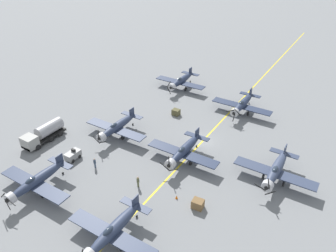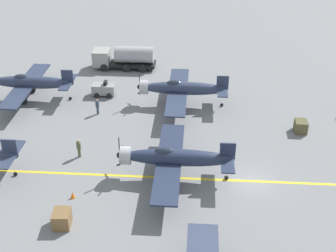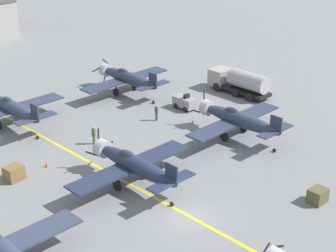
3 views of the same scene
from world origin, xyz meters
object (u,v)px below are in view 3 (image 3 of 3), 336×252
object	(u,v)px
airplane_far_right	(127,78)
ground_crew_walking	(94,135)
airplane_far_center	(12,108)
supply_crate_mid_lane	(318,196)
airplane_mid_left	(0,250)
supply_crate_by_tanker	(14,173)
ground_crew_inspecting	(156,112)
airplane_mid_center	(133,164)
airplane_mid_right	(238,119)
fuel_tanker	(239,82)
tow_tractor	(185,102)
traffic_cone	(47,164)

from	to	relation	value
airplane_far_right	ground_crew_walking	world-z (taller)	airplane_far_right
airplane_far_center	supply_crate_mid_lane	distance (m)	31.91
airplane_far_center	ground_crew_walking	size ratio (longest dim) A/B	6.57
airplane_mid_left	supply_crate_by_tanker	distance (m)	13.01
airplane_far_right	ground_crew_inspecting	bearing A→B (deg)	-122.60
airplane_mid_center	airplane_far_right	distance (m)	22.15
airplane_mid_left	ground_crew_inspecting	world-z (taller)	airplane_mid_left
airplane_far_center	airplane_far_right	distance (m)	14.79
supply_crate_by_tanker	supply_crate_mid_lane	bearing A→B (deg)	-52.81
ground_crew_inspecting	supply_crate_mid_lane	distance (m)	21.17
supply_crate_by_tanker	airplane_far_right	bearing A→B (deg)	24.09
airplane_mid_right	supply_crate_by_tanker	distance (m)	21.81
airplane_mid_center	supply_crate_mid_lane	world-z (taller)	airplane_mid_center
airplane_far_center	fuel_tanker	distance (m)	26.45
tow_tractor	ground_crew_inspecting	size ratio (longest dim) A/B	1.49
airplane_mid_right	airplane_far_right	xyz separation A→B (m)	(0.39, 17.14, 0.00)
airplane_far_center	ground_crew_inspecting	size ratio (longest dim) A/B	6.88
supply_crate_by_tanker	airplane_mid_right	bearing A→B (deg)	-21.28
airplane_far_right	airplane_mid_right	bearing A→B (deg)	-103.50
tow_tractor	supply_crate_by_tanker	distance (m)	22.14
airplane_far_center	tow_tractor	size ratio (longest dim) A/B	4.62
supply_crate_mid_lane	supply_crate_by_tanker	bearing A→B (deg)	127.19
supply_crate_by_tanker	airplane_far_center	bearing A→B (deg)	60.12
airplane_far_right	airplane_mid_center	bearing A→B (deg)	-141.48
airplane_mid_center	airplane_far_right	world-z (taller)	airplane_mid_center
airplane_mid_center	ground_crew_walking	bearing A→B (deg)	77.81
tow_tractor	supply_crate_by_tanker	world-z (taller)	tow_tractor
supply_crate_mid_lane	ground_crew_walking	bearing A→B (deg)	106.09
airplane_far_center	airplane_mid_center	world-z (taller)	airplane_mid_center
ground_crew_inspecting	supply_crate_by_tanker	distance (m)	17.58
tow_tractor	traffic_cone	world-z (taller)	tow_tractor
airplane_far_center	airplane_mid_center	distance (m)	18.21
airplane_mid_left	airplane_far_center	distance (m)	24.80
airplane_mid_left	fuel_tanker	xyz separation A→B (m)	(37.38, 10.71, -0.50)
airplane_far_center	airplane_far_right	world-z (taller)	airplane_far_center
tow_tractor	airplane_mid_center	bearing A→B (deg)	-149.90
supply_crate_mid_lane	traffic_cone	world-z (taller)	supply_crate_mid_lane
supply_crate_mid_lane	fuel_tanker	bearing A→B (deg)	53.36
airplane_far_right	tow_tractor	distance (m)	8.39
airplane_far_right	ground_crew_inspecting	world-z (taller)	airplane_far_right
fuel_tanker	traffic_cone	xyz separation A→B (m)	(-26.98, 0.11, -1.24)
airplane_far_right	supply_crate_mid_lane	world-z (taller)	airplane_far_right
airplane_far_right	tow_tractor	world-z (taller)	airplane_far_right
airplane_mid_left	ground_crew_inspecting	distance (m)	27.33
airplane_mid_right	supply_crate_by_tanker	xyz separation A→B (m)	(-20.28, 7.90, -1.38)
fuel_tanker	ground_crew_inspecting	xyz separation A→B (m)	(-12.69, 0.95, -0.56)
tow_tractor	traffic_cone	size ratio (longest dim) A/B	4.73
ground_crew_walking	ground_crew_inspecting	xyz separation A→B (m)	(8.33, -0.01, -0.04)
supply_crate_mid_lane	airplane_mid_right	bearing A→B (deg)	67.91
airplane_mid_right	traffic_cone	size ratio (longest dim) A/B	21.82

